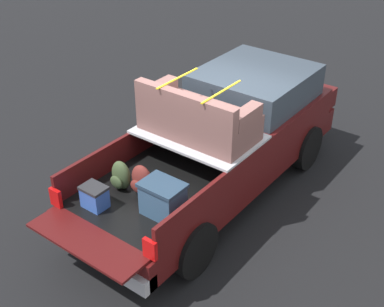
% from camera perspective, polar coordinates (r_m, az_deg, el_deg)
% --- Properties ---
extents(ground_plane, '(40.00, 40.00, 0.00)m').
position_cam_1_polar(ground_plane, '(9.12, 2.28, -4.32)').
color(ground_plane, black).
extents(pickup_truck, '(6.05, 2.06, 2.23)m').
position_cam_1_polar(pickup_truck, '(8.85, 3.83, 1.97)').
color(pickup_truck, '#470F0F').
rests_on(pickup_truck, ground_plane).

